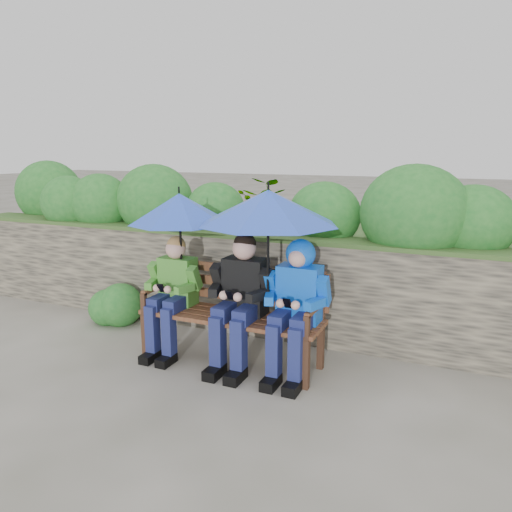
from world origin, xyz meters
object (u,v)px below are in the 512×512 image
at_px(umbrella_left, 180,208).
at_px(umbrella_right, 268,207).
at_px(boy_right, 296,298).
at_px(park_bench, 234,308).
at_px(boy_left, 172,290).
at_px(boy_middle, 240,295).

xyz_separation_m(umbrella_left, umbrella_right, (0.88, -0.08, 0.06)).
height_order(boy_right, umbrella_left, umbrella_left).
distance_m(park_bench, boy_left, 0.61).
height_order(park_bench, umbrella_right, umbrella_right).
bearing_deg(park_bench, boy_left, -172.93).
relative_size(park_bench, umbrella_right, 1.41).
bearing_deg(boy_right, umbrella_right, -171.19).
distance_m(boy_left, umbrella_right, 1.25).
distance_m(boy_left, boy_middle, 0.69).
relative_size(boy_middle, umbrella_right, 1.01).
xyz_separation_m(park_bench, umbrella_right, (0.36, -0.10, 0.92)).
distance_m(umbrella_left, umbrella_right, 0.89).
height_order(umbrella_left, umbrella_right, umbrella_right).
height_order(boy_left, umbrella_left, umbrella_left).
xyz_separation_m(boy_middle, umbrella_right, (0.26, -0.02, 0.77)).
bearing_deg(umbrella_right, umbrella_left, 174.66).
height_order(boy_left, boy_right, boy_right).
relative_size(park_bench, boy_right, 1.43).
height_order(park_bench, boy_right, boy_right).
distance_m(boy_left, umbrella_left, 0.75).
bearing_deg(boy_middle, park_bench, 140.74).
bearing_deg(park_bench, umbrella_right, -15.77).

